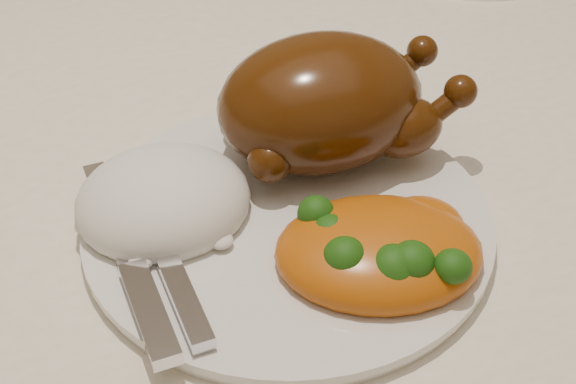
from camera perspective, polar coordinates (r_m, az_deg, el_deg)
name	(u,v)px	position (r m, az deg, el deg)	size (l,w,h in m)	color
dining_table	(213,193)	(0.72, -5.33, -0.08)	(1.60, 0.90, 0.76)	brown
tablecloth	(208,125)	(0.67, -5.69, 4.78)	(1.73, 1.03, 0.18)	white
dinner_plate	(288,223)	(0.52, 0.00, -2.20)	(0.26, 0.26, 0.01)	white
roast_chicken	(327,102)	(0.54, 2.76, 6.42)	(0.18, 0.12, 0.09)	#4A2408
rice_mound	(163,202)	(0.51, -8.85, -0.69)	(0.12, 0.10, 0.06)	white
mac_and_cheese	(380,249)	(0.48, 6.56, -4.07)	(0.15, 0.13, 0.05)	#C9640C
cutlery	(152,273)	(0.47, -9.65, -5.71)	(0.04, 0.19, 0.01)	silver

